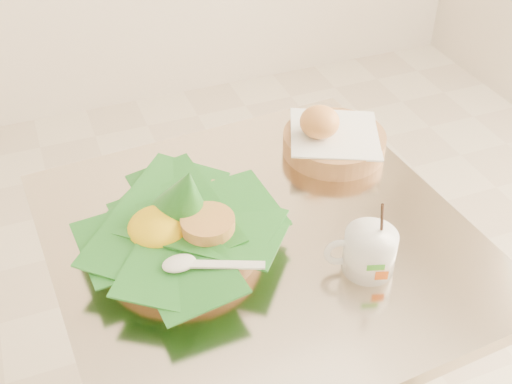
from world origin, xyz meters
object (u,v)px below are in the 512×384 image
object	(u,v)px
bread_basket	(332,139)
coffee_mug	(368,251)
cafe_table	(261,319)
rice_basket	(182,226)

from	to	relation	value
bread_basket	coffee_mug	bearing A→B (deg)	-106.64
cafe_table	bread_basket	size ratio (longest dim) A/B	3.25
rice_basket	coffee_mug	bearing A→B (deg)	-31.46
cafe_table	coffee_mug	bearing A→B (deg)	-46.22
rice_basket	bread_basket	size ratio (longest dim) A/B	1.45
coffee_mug	cafe_table	bearing A→B (deg)	133.78
bread_basket	coffee_mug	world-z (taller)	coffee_mug
rice_basket	coffee_mug	size ratio (longest dim) A/B	2.28
cafe_table	coffee_mug	distance (m)	0.32
coffee_mug	rice_basket	bearing A→B (deg)	148.54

